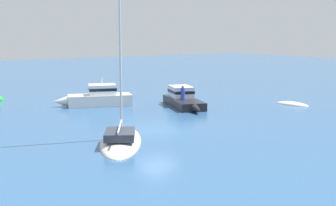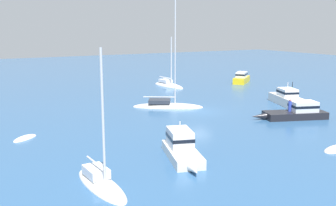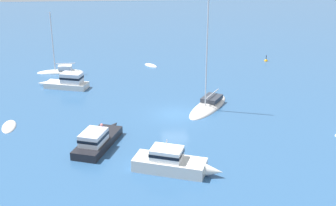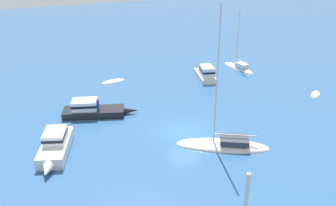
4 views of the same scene
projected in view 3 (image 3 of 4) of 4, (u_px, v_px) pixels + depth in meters
ground_plane at (175, 114)px, 42.70m from camera, size 160.00×160.00×0.00m
cabin_cruiser at (68, 82)px, 49.84m from camera, size 3.14×6.03×2.34m
tender at (9, 127)px, 39.93m from camera, size 3.13×1.61×0.50m
ketch_1 at (208, 106)px, 44.50m from camera, size 7.61×5.93×11.89m
sailboat at (60, 71)px, 55.72m from camera, size 1.84×5.69×7.87m
launch at (97, 140)px, 35.98m from camera, size 7.23×3.91×1.84m
motor_cruiser at (172, 162)px, 32.23m from camera, size 3.71×6.63×2.45m
skiff at (151, 66)px, 58.56m from camera, size 2.33×2.08×0.48m
mooring_buoy at (266, 61)px, 60.72m from camera, size 0.50×0.50×1.06m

